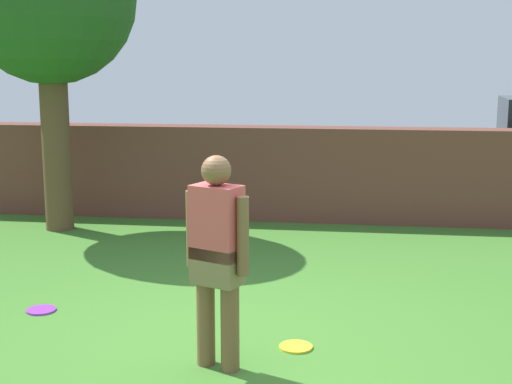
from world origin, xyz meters
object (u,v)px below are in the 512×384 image
Objects in this scene: tree at (49,1)px; frisbee_purple at (41,310)px; person at (217,253)px; frisbee_yellow at (296,347)px.

tree is 4.56m from frisbee_purple.
person is at bearing -27.95° from frisbee_purple.
frisbee_yellow is at bearing -46.15° from tree.
frisbee_purple is (1.16, -3.18, -3.06)m from tree.
tree is at bearing 110.05° from frisbee_purple.
tree is at bearing 149.45° from person.
tree is 15.79× the size of frisbee_purple.
frisbee_yellow is at bearing 62.22° from person.
tree is 6.00m from frisbee_yellow.
person reaches higher than frisbee_purple.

